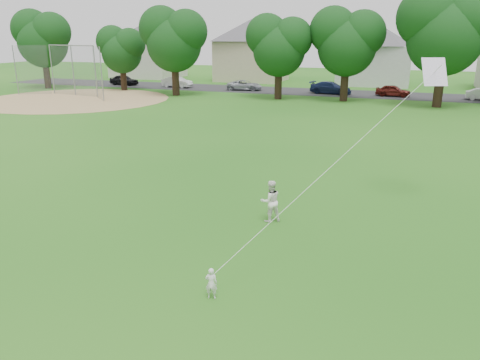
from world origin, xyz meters
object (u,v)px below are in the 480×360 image
(kite, at_px, (345,154))
(baseball_backstop, at_px, (69,71))
(toddler, at_px, (211,283))
(older_boy, at_px, (270,201))

(kite, xyz_separation_m, baseball_backstop, (-31.31, 25.86, -0.21))
(baseball_backstop, bearing_deg, toddler, -46.47)
(kite, height_order, baseball_backstop, kite)
(toddler, height_order, baseball_backstop, baseball_backstop)
(toddler, xyz_separation_m, baseball_backstop, (-28.94, 30.46, 2.10))
(kite, bearing_deg, baseball_backstop, 140.45)
(toddler, xyz_separation_m, older_boy, (-0.07, 5.18, 0.32))
(baseball_backstop, bearing_deg, kite, -39.55)
(toddler, height_order, kite, kite)
(toddler, relative_size, older_boy, 0.56)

